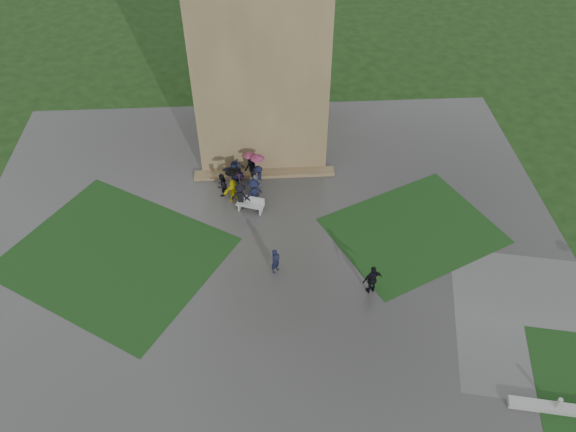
{
  "coord_description": "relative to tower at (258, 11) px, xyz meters",
  "views": [
    {
      "loc": [
        -0.08,
        -17.55,
        23.11
      ],
      "look_at": [
        1.23,
        5.41,
        1.2
      ],
      "focal_mm": 35.0,
      "sensor_mm": 36.0,
      "label": 1
    }
  ],
  "objects": [
    {
      "name": "ground",
      "position": [
        0.0,
        -15.0,
        -9.0
      ],
      "size": [
        120.0,
        120.0,
        0.0
      ],
      "primitive_type": "plane",
      "color": "black"
    },
    {
      "name": "bench",
      "position": [
        -0.92,
        -7.71,
        -8.48
      ],
      "size": [
        1.75,
        1.05,
        0.97
      ],
      "rotation": [
        0.0,
        0.0,
        -0.33
      ],
      "color": "#A6A7A2",
      "rests_on": "plaza"
    },
    {
      "name": "pedestrian_near",
      "position": [
        5.3,
        -14.28,
        -8.06
      ],
      "size": [
        1.22,
        0.92,
        1.84
      ],
      "primitive_type": "imported",
      "rotation": [
        0.0,
        0.0,
        3.46
      ],
      "color": "black",
      "rests_on": "plaza"
    },
    {
      "name": "tower_plinth",
      "position": [
        0.0,
        -4.4,
        -8.87
      ],
      "size": [
        9.0,
        0.8,
        0.22
      ],
      "primitive_type": "cube",
      "color": "brown",
      "rests_on": "plaza"
    },
    {
      "name": "visitor_cluster",
      "position": [
        -1.29,
        -6.21,
        -7.88
      ],
      "size": [
        3.06,
        3.48,
        2.58
      ],
      "color": "black",
      "rests_on": "plaza"
    },
    {
      "name": "pedestrian_mid",
      "position": [
        0.39,
        -12.62,
        -8.18
      ],
      "size": [
        0.67,
        0.69,
        1.59
      ],
      "primitive_type": "imported",
      "rotation": [
        0.0,
        0.0,
        0.84
      ],
      "color": "black",
      "rests_on": "plaza"
    },
    {
      "name": "lawn_inset_left",
      "position": [
        -8.5,
        -11.0,
        -8.97
      ],
      "size": [
        14.1,
        13.46,
        0.01
      ],
      "primitive_type": "cube",
      "rotation": [
        0.0,
        0.0,
        -0.56
      ],
      "color": "black",
      "rests_on": "plaza"
    },
    {
      "name": "plaza",
      "position": [
        0.0,
        -13.0,
        -8.99
      ],
      "size": [
        34.0,
        34.0,
        0.02
      ],
      "primitive_type": "cube",
      "color": "#333331",
      "rests_on": "ground"
    },
    {
      "name": "lawn_inset_right",
      "position": [
        8.5,
        -10.0,
        -8.97
      ],
      "size": [
        11.12,
        10.15,
        0.01
      ],
      "primitive_type": "cube",
      "rotation": [
        0.0,
        0.0,
        0.44
      ],
      "color": "black",
      "rests_on": "plaza"
    },
    {
      "name": "tower",
      "position": [
        0.0,
        0.0,
        0.0
      ],
      "size": [
        8.0,
        8.0,
        18.0
      ],
      "primitive_type": "cube",
      "color": "brown",
      "rests_on": "ground"
    }
  ]
}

